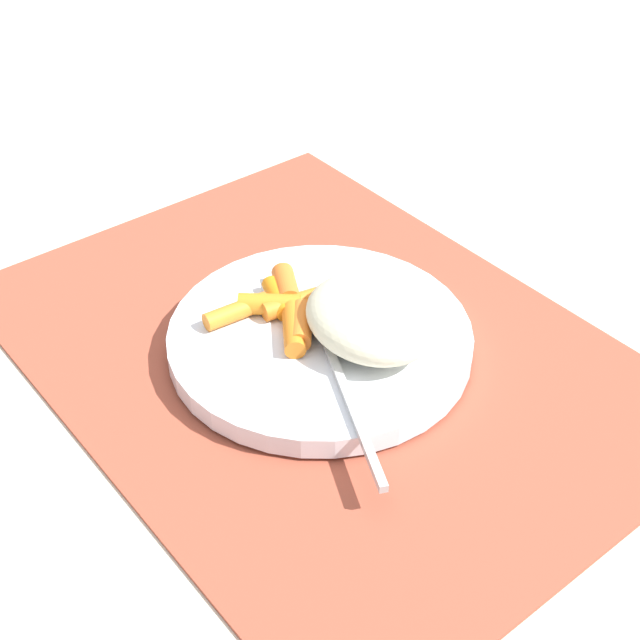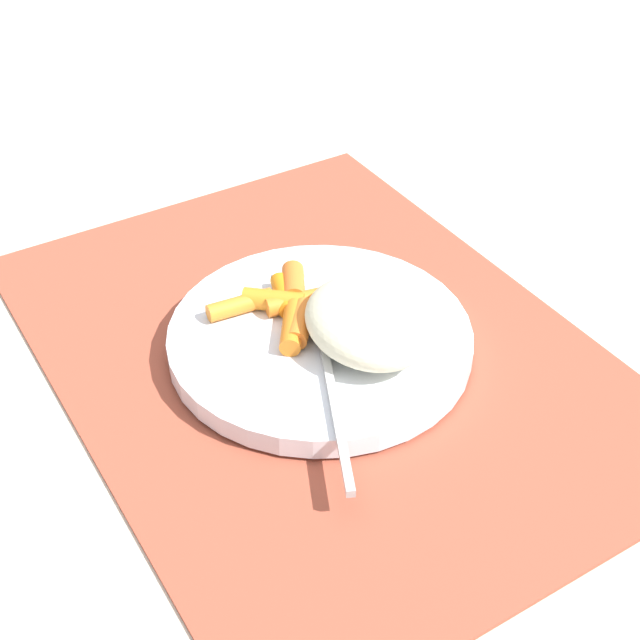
{
  "view_description": "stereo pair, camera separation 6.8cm",
  "coord_description": "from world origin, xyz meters",
  "px_view_note": "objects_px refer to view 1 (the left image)",
  "views": [
    {
      "loc": [
        -0.42,
        0.33,
        0.46
      ],
      "look_at": [
        0.0,
        0.0,
        0.03
      ],
      "focal_mm": 51.18,
      "sensor_mm": 36.0,
      "label": 1
    },
    {
      "loc": [
        -0.45,
        0.28,
        0.46
      ],
      "look_at": [
        0.0,
        0.0,
        0.03
      ],
      "focal_mm": 51.18,
      "sensor_mm": 36.0,
      "label": 2
    }
  ],
  "objects_px": {
    "fork": "(332,357)",
    "carrot_portion": "(281,308)",
    "plate": "(320,339)",
    "rice_mound": "(371,318)"
  },
  "relations": [
    {
      "from": "plate",
      "to": "fork",
      "type": "height_order",
      "value": "fork"
    },
    {
      "from": "plate",
      "to": "rice_mound",
      "type": "bearing_deg",
      "value": -146.19
    },
    {
      "from": "carrot_portion",
      "to": "fork",
      "type": "distance_m",
      "value": 0.06
    },
    {
      "from": "carrot_portion",
      "to": "fork",
      "type": "relative_size",
      "value": 0.49
    },
    {
      "from": "plate",
      "to": "carrot_portion",
      "type": "height_order",
      "value": "carrot_portion"
    },
    {
      "from": "plate",
      "to": "fork",
      "type": "bearing_deg",
      "value": 155.25
    },
    {
      "from": "fork",
      "to": "carrot_portion",
      "type": "bearing_deg",
      "value": -2.08
    },
    {
      "from": "plate",
      "to": "carrot_portion",
      "type": "xyz_separation_m",
      "value": [
        0.03,
        0.01,
        0.02
      ]
    },
    {
      "from": "rice_mound",
      "to": "fork",
      "type": "bearing_deg",
      "value": 90.01
    },
    {
      "from": "rice_mound",
      "to": "fork",
      "type": "height_order",
      "value": "rice_mound"
    }
  ]
}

